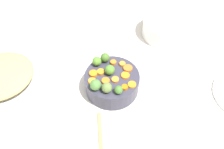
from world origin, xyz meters
TOP-DOWN VIEW (x-y plane):
  - tabletop at (0.00, 0.00)m, footprint 2.40×2.40m
  - serving_bowl_carrots at (0.03, -0.03)m, footprint 0.22×0.22m
  - metal_pot at (-0.30, -0.26)m, footprint 0.27×0.27m
  - stuffing_mound at (-0.30, -0.26)m, footprint 0.23×0.23m
  - carrot_slice_0 at (0.12, -0.04)m, footprint 0.03×0.03m
  - carrot_slice_1 at (0.05, 0.04)m, footprint 0.03×0.03m
  - carrot_slice_2 at (0.01, 0.03)m, footprint 0.04×0.04m
  - carrot_slice_3 at (0.05, -0.05)m, footprint 0.04×0.04m
  - carrot_slice_4 at (-0.04, -0.05)m, footprint 0.05×0.05m
  - carrot_slice_5 at (0.10, -0.07)m, footprint 0.03×0.03m
  - carrot_slice_6 at (-0.03, -0.09)m, footprint 0.04×0.04m
  - carrot_slice_7 at (-0.02, -0.03)m, footprint 0.04×0.04m
  - carrot_slice_8 at (0.07, 0.03)m, footprint 0.05×0.05m
  - carrot_slice_9 at (0.02, -0.07)m, footprint 0.03×0.03m
  - carrot_slice_10 at (0.08, -0.01)m, footprint 0.04×0.04m
  - brussels_sprout_0 at (0.04, -0.11)m, footprint 0.04×0.04m
  - brussels_sprout_1 at (0.00, -0.11)m, footprint 0.04×0.04m
  - brussels_sprout_2 at (0.02, -0.02)m, footprint 0.04×0.04m
  - brussels_sprout_3 at (-0.05, -0.00)m, footprint 0.04×0.04m
  - brussels_sprout_4 at (-0.03, 0.03)m, footprint 0.04×0.04m
  - brussels_sprout_5 at (0.09, -0.09)m, footprint 0.03×0.03m
  - casserole_dish at (0.14, 0.41)m, footprint 0.25×0.25m
  - dish_towel at (-0.24, 0.12)m, footprint 0.17×0.18m

SIDE VIEW (x-z plane):
  - tabletop at x=0.00m, z-range 0.00..0.02m
  - dish_towel at x=-0.24m, z-range 0.02..0.03m
  - serving_bowl_carrots at x=0.03m, z-range 0.02..0.10m
  - casserole_dish at x=0.14m, z-range 0.02..0.11m
  - metal_pot at x=-0.30m, z-range 0.02..0.17m
  - carrot_slice_0 at x=0.12m, z-range 0.10..0.11m
  - carrot_slice_10 at x=0.08m, z-range 0.10..0.11m
  - carrot_slice_6 at x=-0.03m, z-range 0.10..0.11m
  - carrot_slice_3 at x=0.05m, z-range 0.10..0.11m
  - carrot_slice_8 at x=0.07m, z-range 0.10..0.11m
  - carrot_slice_9 at x=0.02m, z-range 0.10..0.11m
  - carrot_slice_7 at x=-0.02m, z-range 0.10..0.11m
  - carrot_slice_4 at x=-0.04m, z-range 0.10..0.11m
  - carrot_slice_1 at x=0.05m, z-range 0.10..0.11m
  - carrot_slice_5 at x=0.10m, z-range 0.10..0.11m
  - carrot_slice_2 at x=0.01m, z-range 0.10..0.11m
  - brussels_sprout_5 at x=0.09m, z-range 0.10..0.13m
  - brussels_sprout_4 at x=-0.03m, z-range 0.10..0.14m
  - brussels_sprout_3 at x=-0.05m, z-range 0.10..0.14m
  - brussels_sprout_0 at x=0.04m, z-range 0.10..0.14m
  - brussels_sprout_2 at x=0.02m, z-range 0.10..0.14m
  - brussels_sprout_1 at x=0.00m, z-range 0.10..0.15m
  - stuffing_mound at x=-0.30m, z-range 0.17..0.21m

